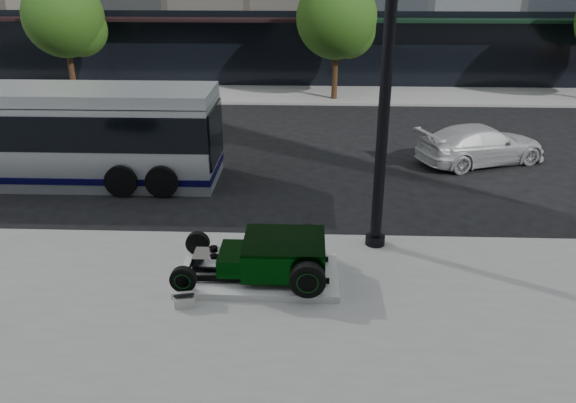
{
  "coord_description": "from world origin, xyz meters",
  "views": [
    {
      "loc": [
        -0.19,
        -14.58,
        6.45
      ],
      "look_at": [
        -0.67,
        -2.46,
        1.2
      ],
      "focal_mm": 35.0,
      "sensor_mm": 36.0,
      "label": 1
    }
  ],
  "objects_px": {
    "transit_bus": "(23,134)",
    "white_sedan": "(481,144)",
    "lamppost": "(386,80)",
    "hot_rod": "(274,255)"
  },
  "relations": [
    {
      "from": "lamppost",
      "to": "hot_rod",
      "type": "bearing_deg",
      "value": -143.77
    },
    {
      "from": "hot_rod",
      "to": "transit_bus",
      "type": "distance_m",
      "value": 10.16
    },
    {
      "from": "transit_bus",
      "to": "white_sedan",
      "type": "height_order",
      "value": "transit_bus"
    },
    {
      "from": "white_sedan",
      "to": "hot_rod",
      "type": "bearing_deg",
      "value": 120.34
    },
    {
      "from": "lamppost",
      "to": "transit_bus",
      "type": "bearing_deg",
      "value": 157.75
    },
    {
      "from": "lamppost",
      "to": "transit_bus",
      "type": "relative_size",
      "value": 0.71
    },
    {
      "from": "hot_rod",
      "to": "lamppost",
      "type": "distance_m",
      "value": 4.44
    },
    {
      "from": "hot_rod",
      "to": "transit_bus",
      "type": "bearing_deg",
      "value": 143.67
    },
    {
      "from": "lamppost",
      "to": "transit_bus",
      "type": "xyz_separation_m",
      "value": [
        -10.5,
        4.29,
        -2.58
      ]
    },
    {
      "from": "lamppost",
      "to": "white_sedan",
      "type": "xyz_separation_m",
      "value": [
        4.24,
        6.42,
        -3.41
      ]
    }
  ]
}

